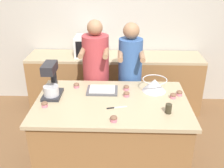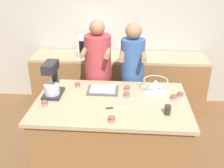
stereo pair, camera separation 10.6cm
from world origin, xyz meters
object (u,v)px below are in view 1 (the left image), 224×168
person_right (130,79)px  stand_mixer (51,82)px  baking_tray (102,90)px  cupcake_6 (173,96)px  cupcake_2 (76,85)px  mixing_bowl (154,85)px  cupcake_4 (126,94)px  knife (116,108)px  person_left (96,78)px  drinking_glass (168,109)px  cupcake_0 (44,104)px  cupcake_3 (179,93)px  cupcake_1 (126,88)px  cupcake_5 (114,119)px  microwave_oven (90,46)px

person_right → stand_mixer: bearing=-145.3°
baking_tray → cupcake_6: cupcake_6 is taller
stand_mixer → cupcake_2: stand_mixer is taller
stand_mixer → baking_tray: stand_mixer is taller
mixing_bowl → cupcake_4: mixing_bowl is taller
baking_tray → cupcake_4: 0.31m
knife → cupcake_2: (-0.48, 0.47, 0.03)m
cupcake_6 → cupcake_4: bearing=177.3°
person_left → cupcake_2: person_left is taller
baking_tray → drinking_glass: 0.84m
baking_tray → cupcake_0: size_ratio=5.21×
cupcake_0 → cupcake_3: (1.47, 0.31, 0.00)m
person_left → drinking_glass: bearing=-49.5°
person_right → cupcake_0: (-0.92, -0.87, 0.09)m
cupcake_6 → cupcake_2: bearing=168.2°
cupcake_6 → person_right: bearing=126.2°
stand_mixer → mixing_bowl: (1.17, 0.17, -0.09)m
cupcake_1 → cupcake_5: bearing=-100.9°
cupcake_2 → cupcake_6: size_ratio=1.00×
mixing_bowl → cupcake_3: 0.30m
baking_tray → cupcake_3: cupcake_3 is taller
cupcake_2 → cupcake_5: (0.47, -0.73, 0.00)m
baking_tray → microwave_oven: (-0.27, 1.26, 0.15)m
person_left → cupcake_2: (-0.20, -0.40, 0.08)m
stand_mixer → cupcake_4: stand_mixer is taller
person_right → cupcake_0: 1.27m
mixing_bowl → cupcake_5: bearing=-124.4°
person_right → cupcake_3: bearing=-45.8°
cupcake_4 → stand_mixer: bearing=-179.0°
stand_mixer → microwave_oven: stand_mixer is taller
knife → person_left: bearing=107.9°
cupcake_0 → cupcake_3: 1.50m
person_left → baking_tray: bearing=-76.7°
cupcake_1 → cupcake_2: same height
stand_mixer → drinking_glass: size_ratio=3.95×
stand_mixer → mixing_bowl: 1.19m
mixing_bowl → cupcake_3: bearing=-21.6°
knife → baking_tray: bearing=113.6°
baking_tray → cupcake_6: 0.82m
person_right → cupcake_1: 0.46m
stand_mixer → person_right: bearing=34.7°
cupcake_5 → cupcake_0: bearing=160.9°
knife → cupcake_5: cupcake_5 is taller
mixing_bowl → person_right: bearing=120.9°
microwave_oven → cupcake_5: 1.94m
cupcake_3 → cupcake_4: size_ratio=1.00×
stand_mixer → cupcake_2: bearing=43.1°
microwave_oven → cupcake_3: bearing=-48.9°
person_right → microwave_oven: (-0.61, 0.77, 0.22)m
microwave_oven → cupcake_4: (0.55, -1.37, -0.14)m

